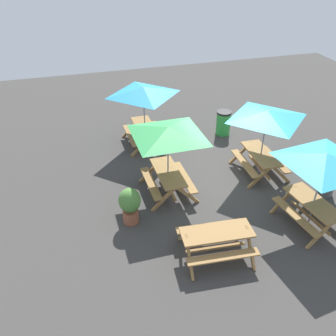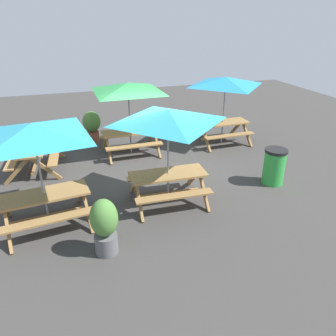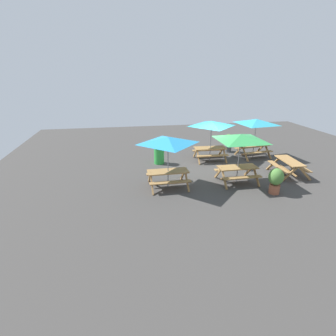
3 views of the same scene
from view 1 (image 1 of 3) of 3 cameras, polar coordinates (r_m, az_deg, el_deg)
name	(u,v)px [view 1 (image 1 of 3)]	position (r m, az deg, el deg)	size (l,w,h in m)	color
ground_plane	(220,177)	(12.72, 7.98, -1.40)	(24.00, 24.00, 0.00)	#3D3A38
picnic_table_0	(168,136)	(10.86, 0.00, 4.83)	(2.83, 2.83, 2.34)	olive
picnic_table_1	(144,95)	(13.74, -3.74, 10.99)	(2.05, 2.05, 2.34)	olive
picnic_table_2	(266,120)	(12.26, 14.76, 7.14)	(2.07, 2.07, 2.34)	olive
picnic_table_3	(216,238)	(9.58, 7.39, -10.48)	(1.65, 1.90, 0.81)	olive
picnic_table_4	(324,164)	(10.37, 22.69, 0.57)	(2.81, 2.81, 2.34)	olive
trash_bin_green	(223,123)	(15.25, 8.43, 6.84)	(0.59, 0.59, 0.98)	green
potted_plant_0	(130,204)	(10.46, -5.82, -5.45)	(0.62, 0.62, 1.12)	#935138
potted_plant_1	(329,178)	(12.50, 23.36, -1.34)	(0.52, 0.52, 1.16)	#59595B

